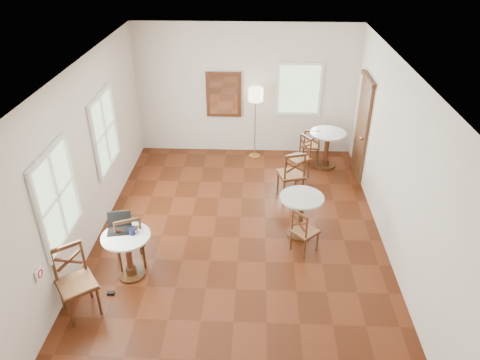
% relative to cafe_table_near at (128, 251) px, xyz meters
% --- Properties ---
extents(ground, '(7.00, 7.00, 0.00)m').
position_rel_cafe_table_near_xyz_m(ground, '(1.66, 1.04, -0.48)').
color(ground, '#52200E').
rests_on(ground, ground).
extents(room_shell, '(5.02, 7.02, 3.01)m').
position_rel_cafe_table_near_xyz_m(room_shell, '(1.60, 1.31, 1.41)').
color(room_shell, silver).
rests_on(room_shell, ground).
extents(cafe_table_near, '(0.73, 0.73, 0.78)m').
position_rel_cafe_table_near_xyz_m(cafe_table_near, '(0.00, 0.00, 0.00)').
color(cafe_table_near, '#442511').
rests_on(cafe_table_near, ground).
extents(cafe_table_mid, '(0.75, 0.75, 0.80)m').
position_rel_cafe_table_near_xyz_m(cafe_table_mid, '(2.71, 1.17, 0.01)').
color(cafe_table_mid, '#442511').
rests_on(cafe_table_mid, ground).
extents(cafe_table_back, '(0.79, 0.79, 0.84)m').
position_rel_cafe_table_near_xyz_m(cafe_table_back, '(3.48, 3.77, 0.04)').
color(cafe_table_back, '#442511').
rests_on(cafe_table_back, ground).
extents(chair_near_a, '(0.60, 0.60, 0.98)m').
position_rel_cafe_table_near_xyz_m(chair_near_a, '(-0.05, 0.26, 0.01)').
color(chair_near_a, '#442511').
rests_on(chair_near_a, ground).
extents(chair_near_b, '(0.68, 0.68, 1.06)m').
position_rel_cafe_table_near_xyz_m(chair_near_b, '(-0.53, -0.75, 0.05)').
color(chair_near_b, '#442511').
rests_on(chair_near_b, ground).
extents(chair_mid_a, '(0.59, 0.59, 1.03)m').
position_rel_cafe_table_near_xyz_m(chair_mid_a, '(2.62, 2.44, 0.03)').
color(chair_mid_a, '#442511').
rests_on(chair_mid_a, ground).
extents(chair_mid_b, '(0.53, 0.53, 0.82)m').
position_rel_cafe_table_near_xyz_m(chair_mid_b, '(2.74, 0.72, -0.07)').
color(chair_mid_b, '#442511').
rests_on(chair_mid_b, ground).
extents(chair_back_a, '(0.42, 0.42, 0.84)m').
position_rel_cafe_table_near_xyz_m(chair_back_a, '(3.17, 3.97, -0.06)').
color(chair_back_a, '#442511').
rests_on(chair_back_a, ground).
extents(chair_back_b, '(0.59, 0.59, 0.92)m').
position_rel_cafe_table_near_xyz_m(chair_back_b, '(2.84, 3.29, -0.02)').
color(chair_back_b, '#442511').
rests_on(chair_back_b, ground).
extents(floor_lamp, '(0.32, 0.32, 1.67)m').
position_rel_cafe_table_near_xyz_m(floor_lamp, '(1.89, 4.19, 0.93)').
color(floor_lamp, '#BF8C3F').
rests_on(floor_lamp, ground).
extents(laptop, '(0.40, 0.36, 0.25)m').
position_rel_cafe_table_near_xyz_m(laptop, '(-0.13, 0.17, 0.36)').
color(laptop, black).
rests_on(laptop, cafe_table_near).
extents(mouse, '(0.13, 0.10, 0.04)m').
position_rel_cafe_table_near_xyz_m(mouse, '(0.08, 0.19, 0.32)').
color(mouse, black).
rests_on(mouse, cafe_table_near).
extents(navy_mug, '(0.13, 0.09, 0.10)m').
position_rel_cafe_table_near_xyz_m(navy_mug, '(0.10, 0.04, 0.35)').
color(navy_mug, '#0F1135').
rests_on(navy_mug, cafe_table_near).
extents(water_glass, '(0.06, 0.06, 0.09)m').
position_rel_cafe_table_near_xyz_m(water_glass, '(0.09, 0.04, 0.34)').
color(water_glass, white).
rests_on(water_glass, cafe_table_near).
extents(power_adapter, '(0.10, 0.06, 0.04)m').
position_rel_cafe_table_near_xyz_m(power_adapter, '(-0.21, -0.43, -0.46)').
color(power_adapter, black).
rests_on(power_adapter, ground).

